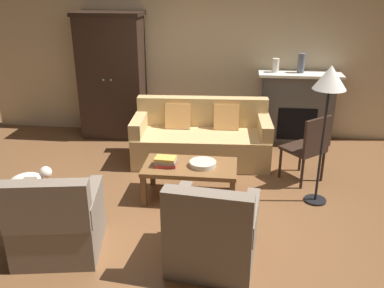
{
  "coord_description": "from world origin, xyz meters",
  "views": [
    {
      "loc": [
        0.62,
        -4.2,
        2.49
      ],
      "look_at": [
        0.07,
        0.59,
        0.55
      ],
      "focal_mm": 39.05,
      "sensor_mm": 36.0,
      "label": 1
    }
  ],
  "objects_px": {
    "side_chair_wooden": "(309,145)",
    "floor_lamp": "(329,86)",
    "mantel_vase_cream": "(276,65)",
    "armchair_near_right": "(212,234)",
    "dog": "(28,182)",
    "couch": "(201,139)",
    "mantel_vase_slate": "(301,63)",
    "coffee_table": "(190,169)",
    "armoire": "(112,76)",
    "book_stack": "(166,162)",
    "fruit_bowl": "(203,164)",
    "fireplace": "(297,107)",
    "armchair_near_left": "(58,223)"
  },
  "relations": [
    {
      "from": "side_chair_wooden",
      "to": "floor_lamp",
      "type": "xyz_separation_m",
      "value": [
        0.05,
        -0.51,
        0.89
      ]
    },
    {
      "from": "mantel_vase_cream",
      "to": "armchair_near_right",
      "type": "bearing_deg",
      "value": -102.59
    },
    {
      "from": "mantel_vase_cream",
      "to": "dog",
      "type": "height_order",
      "value": "mantel_vase_cream"
    },
    {
      "from": "couch",
      "to": "mantel_vase_slate",
      "type": "distance_m",
      "value": 1.94
    },
    {
      "from": "coffee_table",
      "to": "armchair_near_right",
      "type": "xyz_separation_m",
      "value": [
        0.35,
        -1.23,
        -0.05
      ]
    },
    {
      "from": "armoire",
      "to": "book_stack",
      "type": "xyz_separation_m",
      "value": [
        1.21,
        -2.03,
        -0.52
      ]
    },
    {
      "from": "mantel_vase_cream",
      "to": "dog",
      "type": "xyz_separation_m",
      "value": [
        -2.97,
        -2.33,
        -0.98
      ]
    },
    {
      "from": "fruit_bowl",
      "to": "armoire",
      "type": "bearing_deg",
      "value": 129.67
    },
    {
      "from": "fireplace",
      "to": "armchair_near_left",
      "type": "height_order",
      "value": "fireplace"
    },
    {
      "from": "fireplace",
      "to": "fruit_bowl",
      "type": "bearing_deg",
      "value": -122.46
    },
    {
      "from": "mantel_vase_slate",
      "to": "dog",
      "type": "height_order",
      "value": "mantel_vase_slate"
    },
    {
      "from": "floor_lamp",
      "to": "couch",
      "type": "bearing_deg",
      "value": 144.17
    },
    {
      "from": "couch",
      "to": "armchair_near_left",
      "type": "relative_size",
      "value": 2.21
    },
    {
      "from": "fruit_bowl",
      "to": "book_stack",
      "type": "height_order",
      "value": "book_stack"
    },
    {
      "from": "floor_lamp",
      "to": "dog",
      "type": "bearing_deg",
      "value": -173.94
    },
    {
      "from": "coffee_table",
      "to": "armchair_near_right",
      "type": "relative_size",
      "value": 1.25
    },
    {
      "from": "armoire",
      "to": "dog",
      "type": "height_order",
      "value": "armoire"
    },
    {
      "from": "fireplace",
      "to": "mantel_vase_cream",
      "type": "xyz_separation_m",
      "value": [
        -0.38,
        -0.02,
        0.66
      ]
    },
    {
      "from": "fruit_bowl",
      "to": "armchair_near_left",
      "type": "height_order",
      "value": "armchair_near_left"
    },
    {
      "from": "couch",
      "to": "book_stack",
      "type": "distance_m",
      "value": 1.22
    },
    {
      "from": "mantel_vase_slate",
      "to": "coffee_table",
      "type": "bearing_deg",
      "value": -125.63
    },
    {
      "from": "mantel_vase_cream",
      "to": "couch",
      "type": "bearing_deg",
      "value": -138.83
    },
    {
      "from": "fruit_bowl",
      "to": "dog",
      "type": "distance_m",
      "value": 2.07
    },
    {
      "from": "armoire",
      "to": "dog",
      "type": "relative_size",
      "value": 4.15
    },
    {
      "from": "book_stack",
      "to": "dog",
      "type": "relative_size",
      "value": 0.53
    },
    {
      "from": "armoire",
      "to": "armchair_near_left",
      "type": "distance_m",
      "value": 3.29
    },
    {
      "from": "coffee_table",
      "to": "mantel_vase_slate",
      "type": "xyz_separation_m",
      "value": [
        1.46,
        2.04,
        0.9
      ]
    },
    {
      "from": "mantel_vase_cream",
      "to": "side_chair_wooden",
      "type": "height_order",
      "value": "mantel_vase_cream"
    },
    {
      "from": "mantel_vase_slate",
      "to": "dog",
      "type": "distance_m",
      "value": 4.2
    },
    {
      "from": "fireplace",
      "to": "mantel_vase_slate",
      "type": "distance_m",
      "value": 0.7
    },
    {
      "from": "couch",
      "to": "book_stack",
      "type": "bearing_deg",
      "value": -104.92
    },
    {
      "from": "floor_lamp",
      "to": "fruit_bowl",
      "type": "bearing_deg",
      "value": -177.18
    },
    {
      "from": "fireplace",
      "to": "armchair_near_right",
      "type": "relative_size",
      "value": 1.43
    },
    {
      "from": "coffee_table",
      "to": "armchair_near_left",
      "type": "xyz_separation_m",
      "value": [
        -1.12,
        -1.22,
        -0.05
      ]
    },
    {
      "from": "mantel_vase_slate",
      "to": "armchair_near_left",
      "type": "bearing_deg",
      "value": -128.38
    },
    {
      "from": "fireplace",
      "to": "floor_lamp",
      "type": "distance_m",
      "value": 2.16
    },
    {
      "from": "armchair_near_right",
      "to": "side_chair_wooden",
      "type": "relative_size",
      "value": 0.98
    },
    {
      "from": "couch",
      "to": "fruit_bowl",
      "type": "distance_m",
      "value": 1.14
    },
    {
      "from": "fireplace",
      "to": "floor_lamp",
      "type": "height_order",
      "value": "floor_lamp"
    },
    {
      "from": "dog",
      "to": "armchair_near_right",
      "type": "bearing_deg",
      "value": -22.77
    },
    {
      "from": "side_chair_wooden",
      "to": "armoire",
      "type": "bearing_deg",
      "value": 154.42
    },
    {
      "from": "coffee_table",
      "to": "dog",
      "type": "bearing_deg",
      "value": -171.12
    },
    {
      "from": "armchair_near_right",
      "to": "floor_lamp",
      "type": "height_order",
      "value": "floor_lamp"
    },
    {
      "from": "couch",
      "to": "coffee_table",
      "type": "bearing_deg",
      "value": -91.64
    },
    {
      "from": "fruit_bowl",
      "to": "floor_lamp",
      "type": "height_order",
      "value": "floor_lamp"
    },
    {
      "from": "coffee_table",
      "to": "side_chair_wooden",
      "type": "bearing_deg",
      "value": 21.63
    },
    {
      "from": "armoire",
      "to": "armchair_near_right",
      "type": "distance_m",
      "value": 3.76
    },
    {
      "from": "armchair_near_right",
      "to": "armchair_near_left",
      "type": "bearing_deg",
      "value": 179.55
    },
    {
      "from": "mantel_vase_slate",
      "to": "armchair_near_left",
      "type": "relative_size",
      "value": 0.33
    },
    {
      "from": "book_stack",
      "to": "side_chair_wooden",
      "type": "distance_m",
      "value": 1.83
    }
  ]
}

